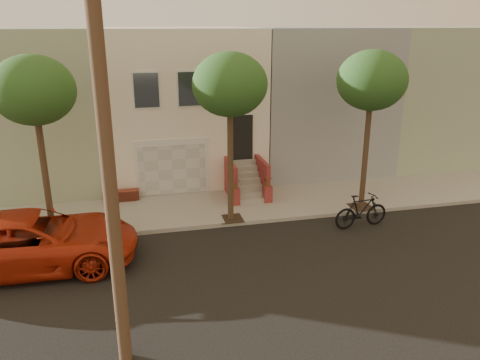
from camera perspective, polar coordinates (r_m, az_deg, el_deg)
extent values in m
plane|color=black|center=(14.79, -1.77, -11.41)|extent=(90.00, 90.00, 0.00)
cube|color=gray|center=(19.52, -4.89, -3.52)|extent=(40.00, 3.70, 0.15)
cube|color=silver|center=(24.20, -7.19, 9.53)|extent=(7.00, 8.00, 7.00)
cube|color=gray|center=(24.45, -23.40, 8.26)|extent=(6.50, 8.00, 7.00)
cube|color=gray|center=(25.79, 8.23, 10.04)|extent=(6.50, 8.00, 7.00)
cube|color=gray|center=(28.78, 20.58, 9.93)|extent=(6.50, 8.00, 7.00)
cube|color=silver|center=(20.74, -8.21, 1.58)|extent=(3.20, 0.12, 2.50)
cube|color=silver|center=(20.71, -8.18, 1.27)|extent=(2.90, 0.06, 2.20)
cube|color=gray|center=(19.39, -7.53, -3.49)|extent=(3.20, 3.70, 0.02)
cube|color=brown|center=(20.71, -14.07, -1.83)|extent=(1.40, 0.45, 0.44)
cube|color=black|center=(20.86, 0.19, 5.15)|extent=(1.00, 0.06, 2.00)
cube|color=#3F4751|center=(19.93, -11.26, 10.60)|extent=(1.00, 0.06, 1.40)
cube|color=silver|center=(19.95, -11.27, 10.61)|extent=(1.15, 0.05, 1.55)
cube|color=#3F4751|center=(20.07, -6.04, 10.91)|extent=(1.00, 0.06, 1.40)
cube|color=silver|center=(20.09, -6.05, 10.91)|extent=(1.15, 0.05, 1.55)
cube|color=#3F4751|center=(20.37, -0.92, 11.12)|extent=(1.00, 0.06, 1.40)
cube|color=silver|center=(20.39, -0.93, 11.12)|extent=(1.15, 0.05, 1.55)
cube|color=gray|center=(19.88, 1.37, -2.49)|extent=(1.20, 0.28, 0.20)
cube|color=gray|center=(20.06, 1.18, -1.68)|extent=(1.20, 0.28, 0.20)
cube|color=gray|center=(20.25, 0.98, -0.88)|extent=(1.20, 0.28, 0.20)
cube|color=gray|center=(20.44, 0.80, -0.10)|extent=(1.20, 0.28, 0.20)
cube|color=gray|center=(20.64, 0.61, 0.67)|extent=(1.20, 0.28, 0.20)
cube|color=gray|center=(20.84, 0.43, 1.42)|extent=(1.20, 0.28, 0.20)
cube|color=gray|center=(21.04, 0.26, 2.16)|extent=(1.20, 0.28, 0.20)
cube|color=maroon|center=(20.26, -1.12, 0.03)|extent=(0.18, 1.96, 1.60)
cube|color=maroon|center=(20.58, 2.69, 0.31)|extent=(0.18, 1.96, 1.60)
cube|color=maroon|center=(19.60, -0.58, -2.02)|extent=(0.35, 0.35, 0.70)
imported|color=#1C491A|center=(19.41, -0.58, -0.43)|extent=(0.40, 0.35, 0.45)
cube|color=maroon|center=(19.93, 3.35, -1.69)|extent=(0.35, 0.35, 0.70)
imported|color=#1C491A|center=(19.74, 3.39, -0.13)|extent=(0.41, 0.35, 0.45)
cube|color=#2D2116|center=(18.25, -21.64, -6.19)|extent=(0.90, 0.90, 0.02)
cylinder|color=#342617|center=(17.52, -22.44, 0.06)|extent=(0.22, 0.22, 4.20)
ellipsoid|color=#1C491A|center=(16.88, -23.72, 9.92)|extent=(2.70, 2.57, 2.29)
cube|color=#2D2116|center=(18.32, -1.12, -4.69)|extent=(0.90, 0.90, 0.02)
cylinder|color=#342617|center=(17.60, -1.17, 1.59)|extent=(0.22, 0.22, 4.20)
ellipsoid|color=#1C491A|center=(16.97, -1.23, 11.49)|extent=(2.70, 2.57, 2.29)
cube|color=#2D2116|center=(20.11, 14.42, -3.14)|extent=(0.90, 0.90, 0.02)
cylinder|color=#342617|center=(19.45, 14.91, 2.61)|extent=(0.22, 0.22, 4.20)
ellipsoid|color=#1C491A|center=(18.88, 15.68, 11.54)|extent=(2.70, 2.57, 2.29)
cylinder|color=#42311E|center=(9.69, -15.86, 3.59)|extent=(0.30, 0.30, 10.00)
imported|color=red|center=(16.19, -23.82, -6.77)|extent=(6.49, 3.08, 1.79)
imported|color=black|center=(18.31, 14.47, -3.63)|extent=(2.24, 0.83, 1.32)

